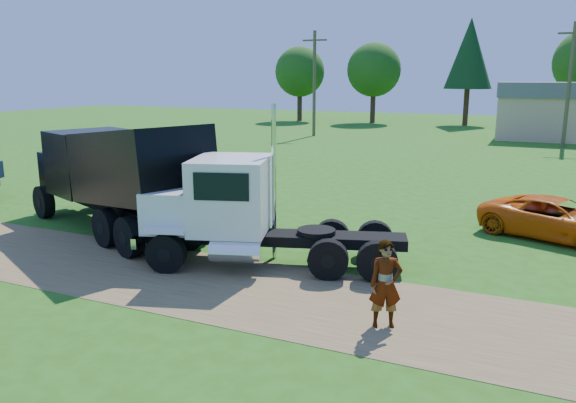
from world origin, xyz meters
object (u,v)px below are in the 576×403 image
at_px(spectator_a, 386,284).
at_px(white_semi_tractor, 235,211).
at_px(orange_pickup, 557,219).
at_px(black_dump_truck, 117,170).

bearing_deg(spectator_a, white_semi_tractor, 128.48).
distance_m(orange_pickup, spectator_a, 9.40).
relative_size(black_dump_truck, spectator_a, 4.70).
distance_m(white_semi_tractor, spectator_a, 5.48).
bearing_deg(orange_pickup, black_dump_truck, 130.51).
bearing_deg(orange_pickup, white_semi_tractor, 147.52).
relative_size(white_semi_tractor, black_dump_truck, 0.85).
distance_m(black_dump_truck, spectator_a, 10.84).
height_order(orange_pickup, spectator_a, spectator_a).
relative_size(orange_pickup, spectator_a, 2.54).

